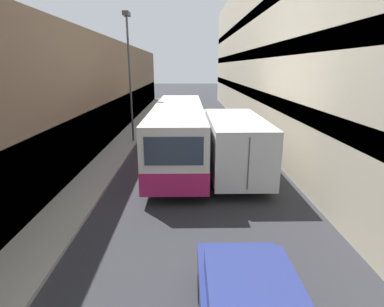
# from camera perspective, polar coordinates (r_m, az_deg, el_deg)

# --- Properties ---
(ground_plane) EXTENTS (150.00, 150.00, 0.00)m
(ground_plane) POSITION_cam_1_polar(r_m,az_deg,el_deg) (16.55, 0.28, -0.59)
(ground_plane) COLOR #2B2B30
(sidewalk_left) EXTENTS (1.65, 60.00, 0.12)m
(sidewalk_left) POSITION_cam_1_polar(r_m,az_deg,el_deg) (17.03, -14.85, -0.44)
(sidewalk_left) COLOR #9E998E
(sidewalk_left) RESTS_ON ground_plane
(building_left_shopfront) EXTENTS (2.40, 60.00, 6.61)m
(building_left_shopfront) POSITION_cam_1_polar(r_m,az_deg,el_deg) (17.05, -21.94, 9.06)
(building_left_shopfront) COLOR brown
(building_left_shopfront) RESTS_ON ground_plane
(building_right_apartment) EXTENTS (2.40, 60.00, 11.95)m
(building_right_apartment) POSITION_cam_1_polar(r_m,az_deg,el_deg) (16.87, 20.02, 19.26)
(building_right_apartment) COLOR #B7AD93
(building_right_apartment) RESTS_ON ground_plane
(bus) EXTENTS (2.46, 11.43, 2.88)m
(bus) POSITION_cam_1_polar(r_m,az_deg,el_deg) (15.62, -2.54, 4.20)
(bus) COLOR silver
(bus) RESTS_ON ground_plane
(box_truck) EXTENTS (2.31, 8.19, 2.65)m
(box_truck) POSITION_cam_1_polar(r_m,az_deg,el_deg) (14.33, 7.64, 2.69)
(box_truck) COLOR silver
(box_truck) RESTS_ON ground_plane
(panel_van) EXTENTS (1.81, 4.21, 1.81)m
(panel_van) POSITION_cam_1_polar(r_m,az_deg,el_deg) (25.98, -4.76, 7.82)
(panel_van) COLOR #BCBCC1
(panel_van) RESTS_ON ground_plane
(street_lamp) EXTENTS (0.36, 0.80, 7.76)m
(street_lamp) POSITION_cam_1_polar(r_m,az_deg,el_deg) (19.43, -11.96, 17.67)
(street_lamp) COLOR #38383D
(street_lamp) RESTS_ON sidewalk_left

